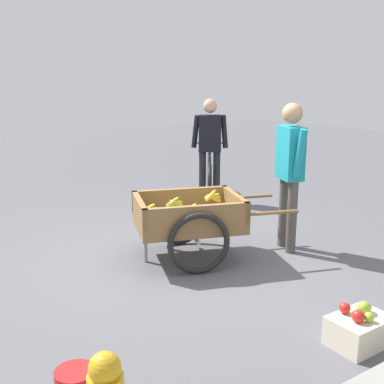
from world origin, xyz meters
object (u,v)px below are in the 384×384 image
object	(u,v)px
fruit_cart	(189,219)
mixed_fruit_crate	(359,329)
vendor_person	(290,164)
bicycle	(209,177)
cyclist_person	(210,141)

from	to	relation	value
fruit_cart	mixed_fruit_crate	xyz separation A→B (m)	(-0.11, 2.12, -0.31)
fruit_cart	vendor_person	distance (m)	1.27
fruit_cart	bicycle	size ratio (longest dim) A/B	1.30
fruit_cart	cyclist_person	world-z (taller)	cyclist_person
vendor_person	cyclist_person	distance (m)	2.29
vendor_person	bicycle	world-z (taller)	vendor_person
fruit_cart	cyclist_person	distance (m)	2.50
fruit_cart	vendor_person	world-z (taller)	vendor_person
fruit_cart	mixed_fruit_crate	bearing A→B (deg)	92.94
fruit_cart	bicycle	xyz separation A→B (m)	(-1.69, -1.98, -0.09)
mixed_fruit_crate	bicycle	bearing A→B (deg)	-111.09
vendor_person	fruit_cart	bearing A→B (deg)	-19.08
fruit_cart	cyclist_person	size ratio (longest dim) A/B	1.14
bicycle	mixed_fruit_crate	bearing A→B (deg)	68.91
bicycle	cyclist_person	distance (m)	0.61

